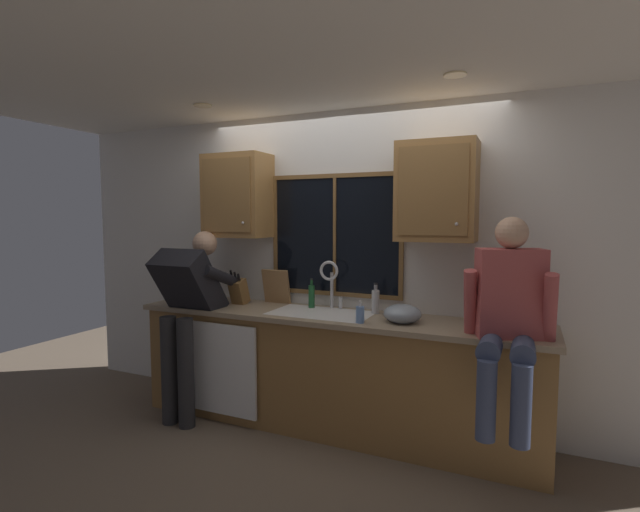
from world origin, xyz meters
The scene contains 25 objects.
back_wall centered at (0.00, 0.06, 1.27)m, with size 5.58×0.12×2.55m, color silver.
ceiling centered at (0.00, -1.60, 2.57)m, with size 5.58×4.40×0.04m, color white.
ceiling_downlight_left centered at (-0.95, -0.60, 2.54)m, with size 0.14×0.14×0.01m, color #FFEAB2.
ceiling_downlight_right centered at (0.95, -0.60, 2.54)m, with size 0.14×0.14×0.01m, color #FFEAB2.
window_glass centered at (-0.08, -0.01, 1.52)m, with size 1.10×0.02×0.95m, color black.
window_frame_top centered at (-0.08, -0.02, 2.02)m, with size 1.17×0.02×0.04m, color brown.
window_frame_bottom centered at (-0.08, -0.02, 1.03)m, with size 1.17×0.02×0.04m, color brown.
window_frame_left centered at (-0.65, -0.02, 1.52)m, with size 0.04×0.02×0.95m, color brown.
window_frame_right centered at (0.49, -0.02, 1.52)m, with size 0.04×0.02×0.95m, color brown.
window_mullion_center centered at (-0.08, -0.02, 1.52)m, with size 0.02×0.02×0.95m, color brown.
lower_cabinet_run centered at (0.00, -0.29, 0.44)m, with size 3.18×0.58×0.88m, color olive.
countertop centered at (0.00, -0.31, 0.90)m, with size 3.24×0.62×0.04m, color gray.
dishwasher_front centered at (-0.79, -0.61, 0.46)m, with size 0.60×0.02×0.74m, color white.
upper_cabinet_left centered at (-0.94, -0.17, 1.86)m, with size 0.56×0.36×0.72m.
upper_cabinet_right centered at (0.78, -0.17, 1.86)m, with size 0.56×0.36×0.72m.
sink centered at (-0.08, -0.30, 0.82)m, with size 0.80×0.46×0.21m.
faucet centered at (-0.07, -0.12, 1.17)m, with size 0.18×0.09×0.40m.
person_standing centered at (-1.13, -0.61, 0.96)m, with size 0.53×0.69×1.56m.
person_sitting_on_counter centered at (1.30, -0.57, 1.10)m, with size 0.54×0.65×1.26m.
knife_block centered at (-0.89, -0.24, 1.03)m, with size 0.12×0.18×0.32m.
cutting_board centered at (-0.61, -0.08, 1.07)m, with size 0.25×0.02×0.30m, color #997047.
mixing_bowl centered at (0.59, -0.35, 0.98)m, with size 0.27×0.27×0.14m, color #8C99A8.
soap_dispenser centered at (0.32, -0.50, 0.98)m, with size 0.06×0.07×0.17m.
bottle_green_glass centered at (-0.24, -0.14, 1.02)m, with size 0.05×0.05×0.25m.
bottle_tall_clear centered at (0.32, -0.14, 1.02)m, with size 0.06×0.06×0.24m.
Camera 1 is at (1.39, -3.59, 1.68)m, focal length 26.00 mm.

